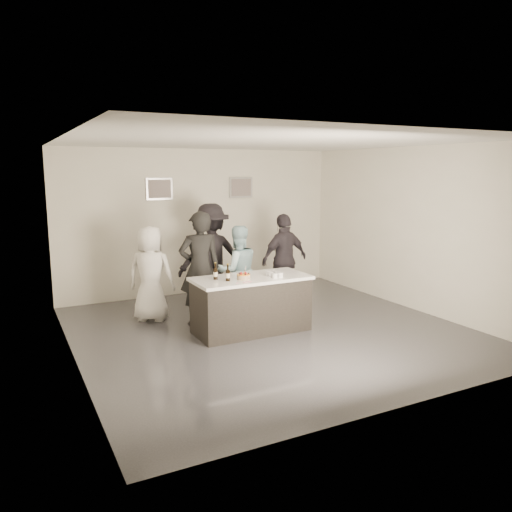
% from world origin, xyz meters
% --- Properties ---
extents(floor, '(6.00, 6.00, 0.00)m').
position_xyz_m(floor, '(0.00, 0.00, 0.00)').
color(floor, '#3D3D42').
rests_on(floor, ground).
extents(ceiling, '(6.00, 6.00, 0.00)m').
position_xyz_m(ceiling, '(0.00, 0.00, 3.00)').
color(ceiling, white).
extents(wall_back, '(6.00, 0.04, 3.00)m').
position_xyz_m(wall_back, '(0.00, 3.00, 1.50)').
color(wall_back, silver).
rests_on(wall_back, ground).
extents(wall_front, '(6.00, 0.04, 3.00)m').
position_xyz_m(wall_front, '(0.00, -3.00, 1.50)').
color(wall_front, silver).
rests_on(wall_front, ground).
extents(wall_left, '(0.04, 6.00, 3.00)m').
position_xyz_m(wall_left, '(-3.00, 0.00, 1.50)').
color(wall_left, silver).
rests_on(wall_left, ground).
extents(wall_right, '(0.04, 6.00, 3.00)m').
position_xyz_m(wall_right, '(3.00, 0.00, 1.50)').
color(wall_right, silver).
rests_on(wall_right, ground).
extents(picture_left, '(0.54, 0.04, 0.44)m').
position_xyz_m(picture_left, '(-0.90, 2.97, 2.20)').
color(picture_left, '#B2B2B7').
rests_on(picture_left, wall_back).
extents(picture_right, '(0.54, 0.04, 0.44)m').
position_xyz_m(picture_right, '(0.90, 2.97, 2.20)').
color(picture_right, '#B2B2B7').
rests_on(picture_right, wall_back).
extents(bar_counter, '(1.86, 0.86, 0.90)m').
position_xyz_m(bar_counter, '(-0.29, 0.10, 0.45)').
color(bar_counter, white).
rests_on(bar_counter, ground).
extents(cake, '(0.21, 0.21, 0.07)m').
position_xyz_m(cake, '(-0.48, -0.01, 0.94)').
color(cake, orange).
rests_on(cake, bar_counter).
extents(beer_bottle_a, '(0.07, 0.07, 0.26)m').
position_xyz_m(beer_bottle_a, '(-0.87, 0.17, 1.03)').
color(beer_bottle_a, black).
rests_on(beer_bottle_a, bar_counter).
extents(beer_bottle_b, '(0.07, 0.07, 0.26)m').
position_xyz_m(beer_bottle_b, '(-0.74, -0.01, 1.03)').
color(beer_bottle_b, black).
rests_on(beer_bottle_b, bar_counter).
extents(tumbler_cluster, '(0.19, 0.30, 0.08)m').
position_xyz_m(tumbler_cluster, '(0.05, -0.04, 0.94)').
color(tumbler_cluster, '#CB6413').
rests_on(tumbler_cluster, bar_counter).
extents(candles, '(0.24, 0.08, 0.01)m').
position_xyz_m(candles, '(-0.57, -0.19, 0.90)').
color(candles, pink).
rests_on(candles, bar_counter).
extents(person_main_black, '(0.76, 0.56, 1.91)m').
position_xyz_m(person_main_black, '(-0.88, 0.82, 0.96)').
color(person_main_black, black).
rests_on(person_main_black, ground).
extents(person_main_blue, '(0.84, 0.69, 1.61)m').
position_xyz_m(person_main_blue, '(-0.08, 1.05, 0.81)').
color(person_main_blue, '#B0DBE6').
rests_on(person_main_blue, ground).
extents(person_guest_left, '(0.96, 0.89, 1.64)m').
position_xyz_m(person_guest_left, '(-1.55, 1.43, 0.82)').
color(person_guest_left, white).
rests_on(person_guest_left, ground).
extents(person_guest_right, '(1.08, 0.57, 1.76)m').
position_xyz_m(person_guest_right, '(1.03, 1.31, 0.88)').
color(person_guest_right, '#322C35').
rests_on(person_guest_right, ground).
extents(person_guest_back, '(1.29, 0.77, 1.96)m').
position_xyz_m(person_guest_back, '(-0.29, 1.79, 0.98)').
color(person_guest_back, black).
rests_on(person_guest_back, ground).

